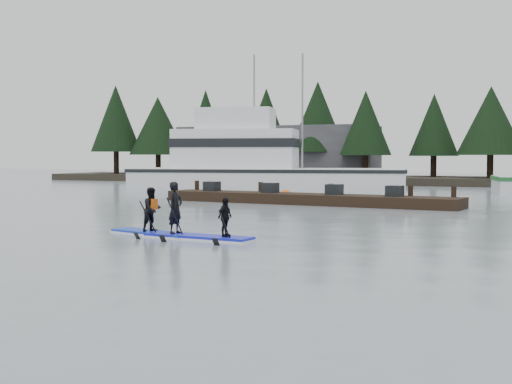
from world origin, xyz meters
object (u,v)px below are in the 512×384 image
at_px(paddleboard_solo, 152,218).
at_px(paddleboard_duo, 196,221).
at_px(floating_dock, 306,199).
at_px(fishing_boat_large, 259,177).

distance_m(paddleboard_solo, paddleboard_duo, 1.73).
height_order(floating_dock, paddleboard_solo, paddleboard_solo).
bearing_deg(floating_dock, paddleboard_duo, -76.66).
bearing_deg(paddleboard_solo, paddleboard_duo, 4.22).
bearing_deg(paddleboard_duo, paddleboard_solo, 173.13).
height_order(paddleboard_solo, paddleboard_duo, paddleboard_duo).
distance_m(fishing_boat_large, paddleboard_solo, 30.42).
distance_m(fishing_boat_large, paddleboard_duo, 31.31).
xyz_separation_m(fishing_boat_large, paddleboard_duo, (10.45, -29.52, -0.32)).
xyz_separation_m(fishing_boat_large, paddleboard_solo, (8.76, -29.13, -0.31)).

